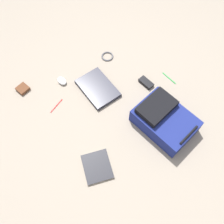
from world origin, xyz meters
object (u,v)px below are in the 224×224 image
object	(u,v)px
laptop	(98,88)
cable_coil	(107,56)
backpack	(164,119)
pen_black	(169,78)
power_brick	(146,83)
computer_mouse	(62,81)
book_manual	(97,167)
pen_blue	(56,106)
earbud_pouch	(23,89)

from	to	relation	value
laptop	cable_coil	size ratio (longest dim) A/B	3.52
backpack	cable_coil	world-z (taller)	backpack
cable_coil	pen_black	distance (m)	0.58
pen_black	laptop	bearing A→B (deg)	-18.40
power_brick	computer_mouse	bearing A→B (deg)	-30.09
computer_mouse	power_brick	bearing A→B (deg)	134.78
laptop	cable_coil	bearing A→B (deg)	-131.37
laptop	book_manual	bearing A→B (deg)	62.37
book_manual	backpack	bearing A→B (deg)	-174.26
backpack	laptop	xyz separation A→B (m)	(0.29, -0.53, -0.06)
power_brick	pen_blue	distance (m)	0.77
backpack	earbud_pouch	size ratio (longest dim) A/B	5.76
laptop	computer_mouse	xyz separation A→B (m)	(0.23, -0.21, 0.00)
pen_blue	power_brick	bearing A→B (deg)	167.59
backpack	pen_blue	world-z (taller)	backpack
cable_coil	earbud_pouch	world-z (taller)	earbud_pouch
cable_coil	earbud_pouch	xyz separation A→B (m)	(0.78, -0.03, 0.01)
power_brick	earbud_pouch	distance (m)	1.03
book_manual	earbud_pouch	size ratio (longest dim) A/B	2.92
laptop	power_brick	distance (m)	0.41
pen_black	earbud_pouch	distance (m)	1.24
backpack	book_manual	distance (m)	0.61
book_manual	power_brick	xyz separation A→B (m)	(-0.69, -0.44, 0.01)
power_brick	pen_blue	size ratio (longest dim) A/B	0.87
pen_blue	earbud_pouch	distance (m)	0.33
backpack	power_brick	size ratio (longest dim) A/B	3.99
earbud_pouch	cable_coil	bearing A→B (deg)	177.83
computer_mouse	pen_black	bearing A→B (deg)	138.55
book_manual	earbud_pouch	xyz separation A→B (m)	(0.24, -0.88, 0.00)
laptop	book_manual	world-z (taller)	laptop
pen_black	power_brick	bearing A→B (deg)	-13.43
pen_blue	cable_coil	bearing A→B (deg)	-157.60
cable_coil	pen_blue	size ratio (longest dim) A/B	0.73
backpack	pen_blue	xyz separation A→B (m)	(0.66, -0.55, -0.08)
backpack	laptop	bearing A→B (deg)	-60.97
laptop	computer_mouse	bearing A→B (deg)	-42.11
pen_black	pen_blue	size ratio (longest dim) A/B	1.02
laptop	book_manual	distance (m)	0.66
computer_mouse	pen_blue	distance (m)	0.23
computer_mouse	cable_coil	world-z (taller)	computer_mouse
computer_mouse	pen_blue	xyz separation A→B (m)	(0.13, 0.19, -0.01)
book_manual	cable_coil	xyz separation A→B (m)	(-0.54, -0.85, -0.00)
laptop	power_brick	size ratio (longest dim) A/B	2.94
laptop	pen_blue	world-z (taller)	laptop
laptop	pen_black	xyz separation A→B (m)	(-0.59, 0.20, -0.01)
power_brick	pen_blue	xyz separation A→B (m)	(0.75, -0.16, -0.01)
computer_mouse	cable_coil	xyz separation A→B (m)	(-0.47, -0.06, -0.01)
backpack	earbud_pouch	world-z (taller)	backpack
laptop	cable_coil	xyz separation A→B (m)	(-0.23, -0.27, -0.01)
cable_coil	earbud_pouch	distance (m)	0.78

